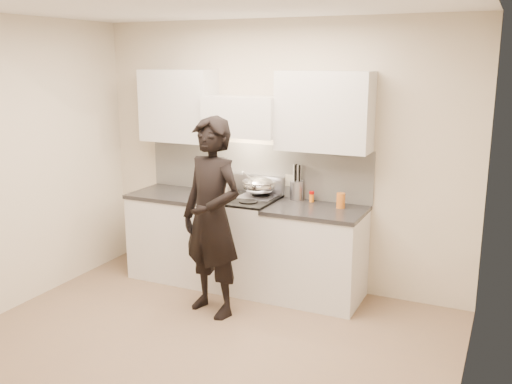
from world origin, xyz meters
TOP-DOWN VIEW (x-y plane):
  - ground_plane at (0.00, 0.00)m, footprint 4.00×4.00m
  - room_shell at (-0.06, 0.37)m, footprint 4.04×3.54m
  - stove at (-0.30, 1.42)m, footprint 0.76×0.65m
  - counter_right at (0.53, 1.43)m, footprint 0.92×0.67m
  - counter_left at (-1.08, 1.43)m, footprint 0.82×0.67m
  - wok at (-0.13, 1.57)m, footprint 0.35×0.43m
  - stock_pot at (-0.41, 1.30)m, footprint 0.31×0.24m
  - utensil_crock at (0.23, 1.67)m, footprint 0.14×0.14m
  - spice_jar at (0.40, 1.64)m, footprint 0.05×0.05m
  - oil_glass at (0.73, 1.54)m, footprint 0.08×0.08m
  - person at (-0.23, 0.75)m, footprint 0.76×0.61m

SIDE VIEW (x-z plane):
  - ground_plane at x=0.00m, z-range 0.00..0.00m
  - counter_right at x=0.53m, z-range 0.00..0.92m
  - counter_left at x=-1.08m, z-range 0.00..0.92m
  - stove at x=-0.30m, z-range 0.00..0.95m
  - person at x=-0.23m, z-range 0.00..1.82m
  - spice_jar at x=0.40m, z-range 0.92..1.03m
  - oil_glass at x=0.73m, z-range 0.92..1.07m
  - stock_pot at x=-0.41m, z-range 0.96..1.10m
  - utensil_crock at x=0.23m, z-range 0.85..1.21m
  - wok at x=-0.13m, z-range 0.91..1.19m
  - room_shell at x=-0.06m, z-range 0.25..2.95m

